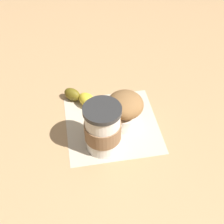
% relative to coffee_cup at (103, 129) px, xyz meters
% --- Properties ---
extents(ground_plane, '(3.00, 3.00, 0.00)m').
position_rel_coffee_cup_xyz_m(ground_plane, '(0.06, -0.04, -0.06)').
color(ground_plane, tan).
extents(paper_napkin, '(0.24, 0.24, 0.00)m').
position_rel_coffee_cup_xyz_m(paper_napkin, '(0.06, -0.04, -0.06)').
color(paper_napkin, beige).
rests_on(paper_napkin, ground_plane).
extents(coffee_cup, '(0.08, 0.08, 0.12)m').
position_rel_coffee_cup_xyz_m(coffee_cup, '(0.00, 0.00, 0.00)').
color(coffee_cup, silver).
rests_on(coffee_cup, paper_napkin).
extents(muffin, '(0.09, 0.09, 0.09)m').
position_rel_coffee_cup_xyz_m(muffin, '(0.06, -0.07, -0.01)').
color(muffin, white).
rests_on(muffin, paper_napkin).
extents(banana, '(0.13, 0.10, 0.04)m').
position_rel_coffee_cup_xyz_m(banana, '(0.14, 0.01, -0.04)').
color(banana, yellow).
rests_on(banana, paper_napkin).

